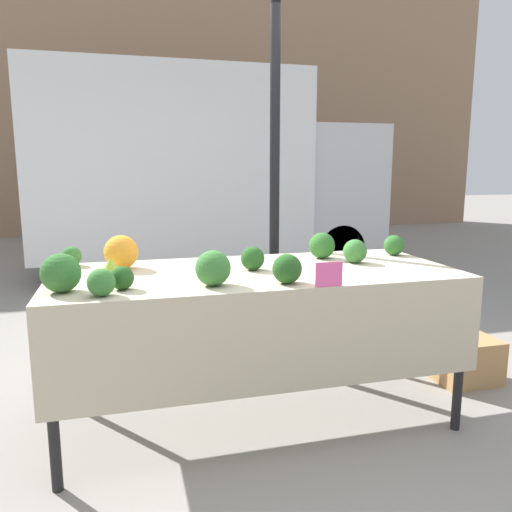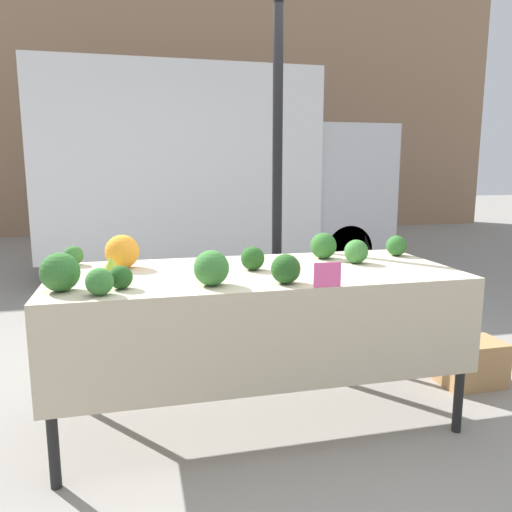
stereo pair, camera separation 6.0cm
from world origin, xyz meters
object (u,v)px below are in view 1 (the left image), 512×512
at_px(parked_truck, 199,169).
at_px(price_sign, 329,274).
at_px(orange_cauliflower, 121,252).
at_px(produce_crate, 467,361).

bearing_deg(parked_truck, price_sign, -91.60).
relative_size(parked_truck, orange_cauliflower, 24.68).
distance_m(parked_truck, orange_cauliflower, 4.45).
bearing_deg(orange_cauliflower, price_sign, -36.24).
height_order(parked_truck, orange_cauliflower, parked_truck).
bearing_deg(price_sign, produce_crate, 23.90).
bearing_deg(orange_cauliflower, produce_crate, -3.50).
xyz_separation_m(orange_cauliflower, produce_crate, (2.22, -0.14, -0.82)).
bearing_deg(parked_truck, produce_crate, -75.71).
relative_size(parked_truck, produce_crate, 11.51).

